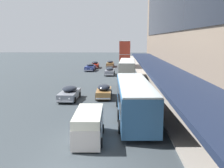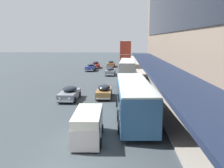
{
  "view_description": "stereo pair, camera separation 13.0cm",
  "coord_description": "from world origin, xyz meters",
  "px_view_note": "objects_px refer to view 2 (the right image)",
  "views": [
    {
      "loc": [
        2.6,
        -11.14,
        6.6
      ],
      "look_at": [
        1.74,
        15.2,
        1.91
      ],
      "focal_mm": 40.0,
      "sensor_mm": 36.0,
      "label": 1
    },
    {
      "loc": [
        2.73,
        -11.13,
        6.6
      ],
      "look_at": [
        1.74,
        15.2,
        1.91
      ],
      "focal_mm": 40.0,
      "sensor_mm": 36.0,
      "label": 2
    }
  ],
  "objects_px": {
    "sedan_oncoming_front": "(91,67)",
    "vw_van": "(88,124)",
    "transit_bus_kerbside_far": "(126,53)",
    "sedan_oncoming_rear": "(110,71)",
    "sedan_far_back": "(111,64)",
    "fire_hydrant": "(161,105)",
    "transit_bus_kerbside_front": "(127,68)",
    "sedan_second_near": "(104,91)",
    "sedan_trailing_mid": "(70,93)",
    "transit_bus_kerbside_rear": "(134,98)",
    "sedan_lead_near": "(95,65)"
  },
  "relations": [
    {
      "from": "transit_bus_kerbside_rear",
      "to": "sedan_trailing_mid",
      "type": "bearing_deg",
      "value": 136.59
    },
    {
      "from": "transit_bus_kerbside_far",
      "to": "sedan_second_near",
      "type": "bearing_deg",
      "value": -95.28
    },
    {
      "from": "sedan_oncoming_front",
      "to": "fire_hydrant",
      "type": "distance_m",
      "value": 31.93
    },
    {
      "from": "transit_bus_kerbside_far",
      "to": "sedan_oncoming_rear",
      "type": "xyz_separation_m",
      "value": [
        -3.17,
        -14.64,
        -2.68
      ]
    },
    {
      "from": "transit_bus_kerbside_rear",
      "to": "transit_bus_kerbside_far",
      "type": "distance_m",
      "value": 40.88
    },
    {
      "from": "transit_bus_kerbside_front",
      "to": "sedan_second_near",
      "type": "relative_size",
      "value": 2.58
    },
    {
      "from": "sedan_second_near",
      "to": "fire_hydrant",
      "type": "height_order",
      "value": "sedan_second_near"
    },
    {
      "from": "transit_bus_kerbside_rear",
      "to": "sedan_far_back",
      "type": "bearing_deg",
      "value": 95.08
    },
    {
      "from": "sedan_oncoming_front",
      "to": "fire_hydrant",
      "type": "bearing_deg",
      "value": -71.1
    },
    {
      "from": "transit_bus_kerbside_front",
      "to": "sedan_lead_near",
      "type": "xyz_separation_m",
      "value": [
        -7.15,
        16.88,
        -1.05
      ]
    },
    {
      "from": "transit_bus_kerbside_rear",
      "to": "transit_bus_kerbside_far",
      "type": "height_order",
      "value": "transit_bus_kerbside_far"
    },
    {
      "from": "transit_bus_kerbside_front",
      "to": "sedan_second_near",
      "type": "bearing_deg",
      "value": -102.36
    },
    {
      "from": "fire_hydrant",
      "to": "transit_bus_kerbside_far",
      "type": "bearing_deg",
      "value": 94.01
    },
    {
      "from": "transit_bus_kerbside_far",
      "to": "sedan_oncoming_front",
      "type": "bearing_deg",
      "value": -133.77
    },
    {
      "from": "transit_bus_kerbside_far",
      "to": "fire_hydrant",
      "type": "height_order",
      "value": "transit_bus_kerbside_far"
    },
    {
      "from": "sedan_far_back",
      "to": "fire_hydrant",
      "type": "distance_m",
      "value": 38.92
    },
    {
      "from": "sedan_lead_near",
      "to": "fire_hydrant",
      "type": "distance_m",
      "value": 36.94
    },
    {
      "from": "transit_bus_kerbside_front",
      "to": "vw_van",
      "type": "distance_m",
      "value": 26.17
    },
    {
      "from": "transit_bus_kerbside_rear",
      "to": "sedan_oncoming_front",
      "type": "bearing_deg",
      "value": 103.09
    },
    {
      "from": "transit_bus_kerbside_far",
      "to": "sedan_far_back",
      "type": "height_order",
      "value": "transit_bus_kerbside_far"
    },
    {
      "from": "transit_bus_kerbside_far",
      "to": "sedan_lead_near",
      "type": "distance_m",
      "value": 8.11
    },
    {
      "from": "transit_bus_kerbside_rear",
      "to": "sedan_trailing_mid",
      "type": "height_order",
      "value": "transit_bus_kerbside_rear"
    },
    {
      "from": "transit_bus_kerbside_front",
      "to": "transit_bus_kerbside_rear",
      "type": "bearing_deg",
      "value": -89.91
    },
    {
      "from": "sedan_oncoming_rear",
      "to": "vw_van",
      "type": "distance_m",
      "value": 30.83
    },
    {
      "from": "transit_bus_kerbside_front",
      "to": "vw_van",
      "type": "relative_size",
      "value": 2.41
    },
    {
      "from": "sedan_oncoming_rear",
      "to": "fire_hydrant",
      "type": "height_order",
      "value": "sedan_oncoming_rear"
    },
    {
      "from": "transit_bus_kerbside_front",
      "to": "sedan_trailing_mid",
      "type": "xyz_separation_m",
      "value": [
        -6.77,
        -14.91,
        -1.07
      ]
    },
    {
      "from": "sedan_oncoming_rear",
      "to": "vw_van",
      "type": "xyz_separation_m",
      "value": [
        -0.11,
        -30.83,
        0.34
      ]
    },
    {
      "from": "transit_bus_kerbside_front",
      "to": "sedan_far_back",
      "type": "height_order",
      "value": "transit_bus_kerbside_front"
    },
    {
      "from": "sedan_lead_near",
      "to": "sedan_oncoming_rear",
      "type": "distance_m",
      "value": 12.68
    },
    {
      "from": "sedan_far_back",
      "to": "sedan_oncoming_front",
      "type": "distance_m",
      "value": 9.11
    },
    {
      "from": "sedan_second_near",
      "to": "vw_van",
      "type": "bearing_deg",
      "value": -90.96
    },
    {
      "from": "transit_bus_kerbside_far",
      "to": "sedan_trailing_mid",
      "type": "relative_size",
      "value": 2.29
    },
    {
      "from": "transit_bus_kerbside_rear",
      "to": "sedan_lead_near",
      "type": "xyz_separation_m",
      "value": [
        -7.18,
        38.23,
        -1.02
      ]
    },
    {
      "from": "sedan_second_near",
      "to": "sedan_oncoming_front",
      "type": "height_order",
      "value": "sedan_second_near"
    },
    {
      "from": "sedan_second_near",
      "to": "sedan_oncoming_front",
      "type": "xyz_separation_m",
      "value": [
        -4.58,
        25.29,
        -0.0
      ]
    },
    {
      "from": "sedan_oncoming_rear",
      "to": "sedan_second_near",
      "type": "bearing_deg",
      "value": -89.72
    },
    {
      "from": "vw_van",
      "to": "fire_hydrant",
      "type": "bearing_deg",
      "value": 50.62
    },
    {
      "from": "transit_bus_kerbside_front",
      "to": "fire_hydrant",
      "type": "height_order",
      "value": "transit_bus_kerbside_front"
    },
    {
      "from": "transit_bus_kerbside_front",
      "to": "sedan_trailing_mid",
      "type": "relative_size",
      "value": 2.47
    },
    {
      "from": "transit_bus_kerbside_rear",
      "to": "fire_hydrant",
      "type": "relative_size",
      "value": 16.24
    },
    {
      "from": "transit_bus_kerbside_front",
      "to": "sedan_oncoming_rear",
      "type": "distance_m",
      "value": 5.87
    },
    {
      "from": "transit_bus_kerbside_far",
      "to": "transit_bus_kerbside_rear",
      "type": "bearing_deg",
      "value": -90.03
    },
    {
      "from": "sedan_lead_near",
      "to": "transit_bus_kerbside_front",
      "type": "bearing_deg",
      "value": -67.04
    },
    {
      "from": "sedan_oncoming_front",
      "to": "vw_van",
      "type": "bearing_deg",
      "value": -83.33
    },
    {
      "from": "sedan_far_back",
      "to": "sedan_lead_near",
      "type": "bearing_deg",
      "value": -141.53
    },
    {
      "from": "sedan_lead_near",
      "to": "sedan_oncoming_rear",
      "type": "xyz_separation_m",
      "value": [
        4.04,
        -12.02,
        -0.03
      ]
    },
    {
      "from": "transit_bus_kerbside_far",
      "to": "sedan_far_back",
      "type": "distance_m",
      "value": 4.54
    },
    {
      "from": "transit_bus_kerbside_far",
      "to": "sedan_trailing_mid",
      "type": "distance_m",
      "value": 35.18
    },
    {
      "from": "vw_van",
      "to": "sedan_trailing_mid",
      "type": "bearing_deg",
      "value": 107.77
    }
  ]
}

